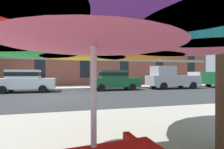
# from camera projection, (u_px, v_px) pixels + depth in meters

# --- Properties ---
(ground_plane) EXTENTS (120.00, 120.00, 0.00)m
(ground_plane) POSITION_uv_depth(u_px,v_px,m) (56.00, 98.00, 10.08)
(ground_plane) COLOR #2D3033
(sidewalk_far) EXTENTS (56.00, 3.60, 0.12)m
(sidewalk_far) POSITION_uv_depth(u_px,v_px,m) (62.00, 88.00, 16.68)
(sidewalk_far) COLOR #B2ADA3
(sidewalk_far) RESTS_ON ground
(apartment_building) EXTENTS (39.34, 12.08, 19.20)m
(apartment_building) POSITION_uv_depth(u_px,v_px,m) (65.00, 19.00, 24.57)
(apartment_building) COLOR #934C3D
(apartment_building) RESTS_ON ground
(sedan_white) EXTENTS (4.40, 1.98, 1.78)m
(sedan_white) POSITION_uv_depth(u_px,v_px,m) (25.00, 80.00, 13.03)
(sedan_white) COLOR silver
(sedan_white) RESTS_ON ground
(sedan_green) EXTENTS (4.40, 1.98, 1.78)m
(sedan_green) POSITION_uv_depth(u_px,v_px,m) (114.00, 79.00, 14.80)
(sedan_green) COLOR #195933
(sedan_green) RESTS_ON ground
(pickup_silver) EXTENTS (5.10, 2.12, 2.20)m
(pickup_silver) POSITION_uv_depth(u_px,v_px,m) (171.00, 78.00, 16.20)
(pickup_silver) COLOR #A8AAB2
(pickup_silver) RESTS_ON ground
(patio_umbrella) EXTENTS (3.69, 3.69, 2.20)m
(patio_umbrella) POSITION_uv_depth(u_px,v_px,m) (94.00, 27.00, 1.61)
(patio_umbrella) COLOR silver
(patio_umbrella) RESTS_ON ground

